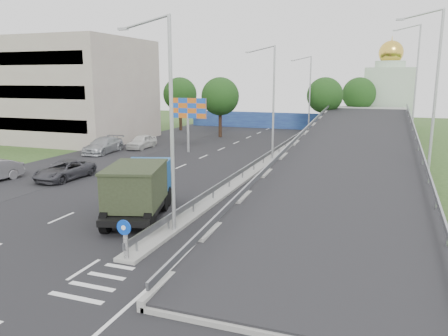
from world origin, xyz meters
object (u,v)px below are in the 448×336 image
at_px(lamp_post_mid, 272,97).
at_px(billboard, 188,111).
at_px(dump_truck, 140,187).
at_px(parked_car_c, 64,170).
at_px(lamp_post_near, 168,114).
at_px(church, 388,92).
at_px(parked_car_d, 103,145).
at_px(parked_car_e, 142,142).
at_px(lamp_post_far, 308,91).
at_px(sign_bollard, 125,239).

bearing_deg(lamp_post_mid, billboard, 167.62).
height_order(dump_truck, parked_car_c, dump_truck).
relative_size(lamp_post_mid, dump_truck, 1.38).
xyz_separation_m(lamp_post_near, lamp_post_mid, (0.00, 20.00, 0.00)).
bearing_deg(parked_car_c, lamp_post_near, -27.83).
distance_m(church, parked_car_d, 44.70).
xyz_separation_m(dump_truck, parked_car_e, (-12.16, 20.81, -0.93)).
relative_size(lamp_post_far, church, 0.73).
height_order(lamp_post_near, lamp_post_mid, same).
height_order(church, parked_car_d, church).
bearing_deg(parked_car_c, church, 67.22).
relative_size(lamp_post_mid, church, 0.73).
xyz_separation_m(lamp_post_near, lamp_post_far, (0.00, 40.00, 0.00)).
relative_size(billboard, parked_car_d, 1.01).
bearing_deg(sign_bollard, billboard, 109.21).
bearing_deg(parked_car_e, church, 50.69).
xyz_separation_m(lamp_post_near, parked_car_c, (-12.71, 7.65, -5.11)).
distance_m(dump_truck, parked_car_c, 11.65).
xyz_separation_m(parked_car_c, parked_car_d, (-4.29, 10.94, 0.10)).
xyz_separation_m(lamp_post_far, billboard, (-9.11, -18.00, -1.62)).
relative_size(sign_bollard, parked_car_c, 0.33).
relative_size(lamp_post_far, parked_car_c, 2.02).
relative_size(dump_truck, parked_car_d, 1.34).
height_order(billboard, parked_car_d, billboard).
height_order(sign_bollard, lamp_post_far, lamp_post_far).
height_order(dump_truck, parked_car_e, dump_truck).
distance_m(dump_truck, parked_car_d, 22.10).
relative_size(lamp_post_mid, parked_car_c, 2.02).
bearing_deg(dump_truck, church, 59.40).
distance_m(lamp_post_far, church, 17.15).
xyz_separation_m(sign_bollard, church, (10.00, 57.83, 4.28)).
distance_m(lamp_post_near, church, 54.90).
bearing_deg(parked_car_d, church, 48.82).
bearing_deg(parked_car_c, dump_truck, -27.34).
bearing_deg(parked_car_e, parked_car_d, -119.22).
xyz_separation_m(church, parked_car_d, (-26.89, -35.41, -4.52)).
height_order(lamp_post_mid, church, church).
xyz_separation_m(lamp_post_near, parked_car_e, (-14.88, 22.56, -5.06)).
height_order(lamp_post_far, billboard, lamp_post_far).
relative_size(dump_truck, parked_car_c, 1.46).
height_order(lamp_post_far, parked_car_d, lamp_post_far).
height_order(lamp_post_near, lamp_post_far, same).
bearing_deg(church, lamp_post_near, -100.38).
bearing_deg(church, billboard, -120.70).
xyz_separation_m(sign_bollard, lamp_post_near, (0.11, 3.83, 4.77)).
distance_m(lamp_post_far, billboard, 20.24).
relative_size(sign_bollard, dump_truck, 0.23).
bearing_deg(lamp_post_mid, parked_car_d, -175.26).
height_order(sign_bollard, parked_car_e, sign_bollard).
bearing_deg(parked_car_e, sign_bollard, -61.84).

